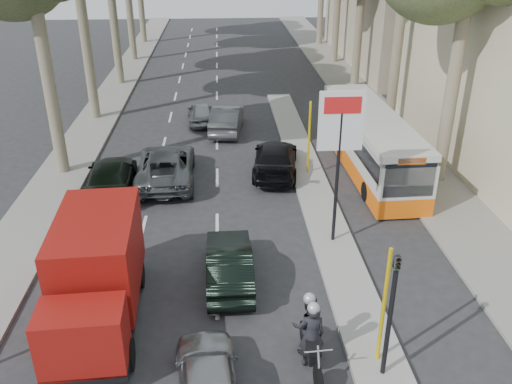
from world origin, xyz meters
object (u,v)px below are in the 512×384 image
at_px(dark_hatchback, 229,263).
at_px(motorcycle, 310,332).
at_px(red_truck, 96,273).
at_px(silver_hatchback, 208,381).
at_px(city_bus, 370,140).

height_order(dark_hatchback, motorcycle, motorcycle).
height_order(dark_hatchback, red_truck, red_truck).
distance_m(silver_hatchback, motorcycle, 2.88).
distance_m(dark_hatchback, motorcycle, 4.20).
bearing_deg(silver_hatchback, dark_hatchback, -101.77).
bearing_deg(dark_hatchback, silver_hatchback, 82.36).
distance_m(silver_hatchback, red_truck, 4.61).
relative_size(silver_hatchback, red_truck, 0.66).
xyz_separation_m(red_truck, city_bus, (10.41, 10.30, -0.16)).
height_order(silver_hatchback, city_bus, city_bus).
bearing_deg(silver_hatchback, motorcycle, -159.28).
height_order(dark_hatchback, city_bus, city_bus).
relative_size(dark_hatchback, motorcycle, 1.70).
distance_m(red_truck, city_bus, 14.65).
xyz_separation_m(silver_hatchback, red_truck, (-3.11, 3.27, 0.95)).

